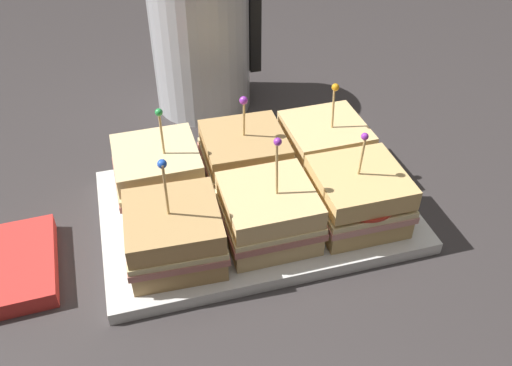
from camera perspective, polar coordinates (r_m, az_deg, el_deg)
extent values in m
plane|color=#383333|center=(0.78, 0.00, -3.37)|extent=(6.00, 6.00, 0.00)
cube|color=silver|center=(0.77, 0.00, -3.09)|extent=(0.43, 0.28, 0.01)
cube|color=silver|center=(0.77, 0.00, -2.59)|extent=(0.43, 0.28, 0.01)
cube|color=tan|center=(0.69, -8.44, -6.72)|extent=(0.12, 0.12, 0.03)
cube|color=#B26B60|center=(0.68, -8.59, -5.60)|extent=(0.12, 0.12, 0.01)
cube|color=beige|center=(0.67, -8.66, -5.06)|extent=(0.12, 0.12, 0.01)
cube|color=tan|center=(0.66, -8.81, -3.94)|extent=(0.12, 0.12, 0.03)
cylinder|color=tan|center=(0.63, -9.45, -1.09)|extent=(0.00, 0.01, 0.09)
sphere|color=blue|center=(0.60, -9.86, 1.99)|extent=(0.01, 0.01, 0.01)
cube|color=#DBB77A|center=(0.71, 1.45, -4.55)|extent=(0.11, 0.11, 0.03)
cube|color=#B26B60|center=(0.70, 1.48, -3.43)|extent=(0.12, 0.12, 0.01)
cube|color=beige|center=(0.69, 1.49, -2.89)|extent=(0.12, 0.12, 0.01)
cube|color=#E8C281|center=(0.68, 1.51, -1.76)|extent=(0.11, 0.11, 0.03)
cylinder|color=tan|center=(0.65, 2.20, 1.31)|extent=(0.00, 0.01, 0.09)
sphere|color=purple|center=(0.63, 2.30, 4.36)|extent=(0.01, 0.01, 0.01)
cube|color=tan|center=(0.75, 10.43, -2.86)|extent=(0.11, 0.11, 0.03)
cube|color=tan|center=(0.74, 10.60, -1.76)|extent=(0.12, 0.12, 0.01)
cube|color=beige|center=(0.73, 10.68, -1.24)|extent=(0.12, 0.12, 0.01)
cylinder|color=red|center=(0.71, 11.37, -1.85)|extent=(0.08, 0.08, 0.00)
cube|color=#E0B771|center=(0.72, 10.88, 0.11)|extent=(0.11, 0.11, 0.03)
cylinder|color=tan|center=(0.69, 11.04, 2.52)|extent=(0.00, 0.01, 0.07)
sphere|color=purple|center=(0.67, 11.38, 4.82)|extent=(0.01, 0.01, 0.01)
cube|color=beige|center=(0.79, -10.06, -0.39)|extent=(0.11, 0.11, 0.03)
cube|color=#B26B60|center=(0.77, -10.22, 0.69)|extent=(0.12, 0.12, 0.01)
cube|color=beige|center=(0.77, -10.29, 1.21)|extent=(0.12, 0.12, 0.01)
cylinder|color=red|center=(0.75, -10.14, 0.68)|extent=(0.09, 0.09, 0.00)
cube|color=beige|center=(0.76, -10.48, 2.53)|extent=(0.11, 0.11, 0.03)
cylinder|color=tan|center=(0.73, -9.88, 4.91)|extent=(0.00, 0.01, 0.08)
sphere|color=green|center=(0.71, -10.20, 7.34)|extent=(0.01, 0.01, 0.01)
cube|color=tan|center=(0.80, -1.02, 1.28)|extent=(0.12, 0.12, 0.03)
cube|color=#B26B60|center=(0.79, -1.04, 2.37)|extent=(0.12, 0.12, 0.01)
cube|color=beige|center=(0.79, -1.04, 2.88)|extent=(0.12, 0.12, 0.01)
cylinder|color=red|center=(0.77, -0.67, 2.41)|extent=(0.09, 0.09, 0.00)
cube|color=tan|center=(0.77, -1.06, 4.20)|extent=(0.12, 0.12, 0.03)
cylinder|color=tan|center=(0.75, -1.26, 6.53)|extent=(0.00, 0.01, 0.07)
sphere|color=purple|center=(0.73, -1.29, 8.69)|extent=(0.01, 0.01, 0.01)
cube|color=#DBB77A|center=(0.84, 7.08, 2.69)|extent=(0.12, 0.12, 0.03)
cube|color=#B26B60|center=(0.83, 7.19, 3.75)|extent=(0.12, 0.12, 0.01)
cube|color=beige|center=(0.82, 7.23, 4.26)|extent=(0.12, 0.12, 0.01)
cube|color=#E8C281|center=(0.81, 7.34, 5.30)|extent=(0.12, 0.12, 0.03)
cylinder|color=tan|center=(0.78, 8.12, 7.62)|extent=(0.00, 0.01, 0.08)
sphere|color=orange|center=(0.77, 8.36, 9.94)|extent=(0.01, 0.01, 0.01)
cylinder|color=#B7BABF|center=(0.98, -5.82, 14.16)|extent=(0.17, 0.17, 0.23)
cube|color=black|center=(1.00, -0.19, 15.45)|extent=(0.02, 0.02, 0.14)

